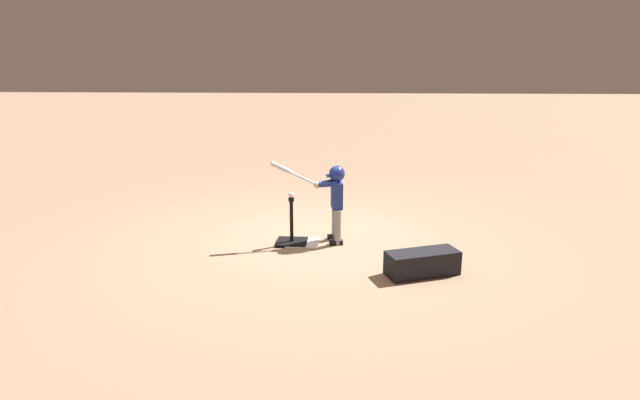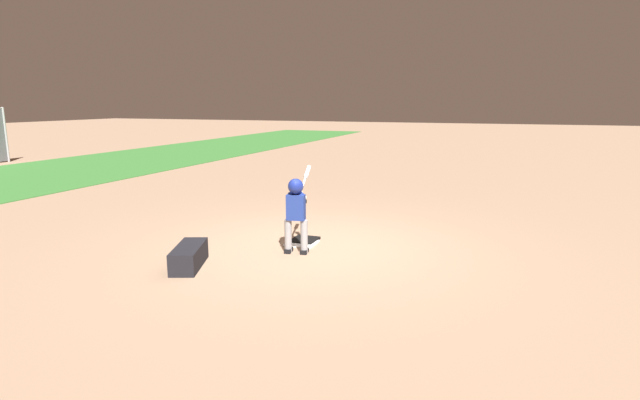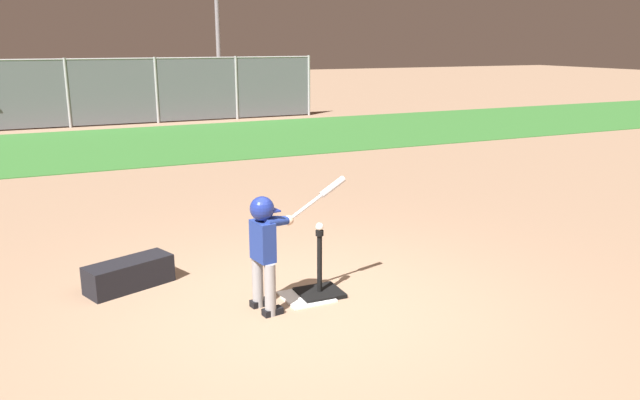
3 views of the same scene
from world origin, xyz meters
The scene contains 6 objects.
ground_plane centered at (0.00, 0.00, 0.00)m, with size 90.00×90.00×0.00m, color #93755B.
home_plate centered at (0.12, 0.26, 0.01)m, with size 0.44×0.44×0.02m, color white.
batting_tee centered at (0.26, 0.27, 0.09)m, with size 0.41×0.37×0.65m.
batter_child centered at (-0.30, 0.16, 0.68)m, with size 0.99×0.35×1.15m.
baseball centered at (0.26, 0.27, 0.68)m, with size 0.07×0.07×0.07m, color white.
equipment_bag centered at (-1.37, 1.21, 0.14)m, with size 0.84×0.32×0.28m, color black.
Camera 1 is at (-0.57, 6.67, 2.30)m, focal length 28.00 mm.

